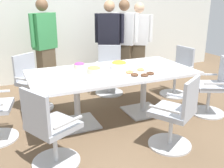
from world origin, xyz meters
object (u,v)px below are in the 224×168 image
(office_chair_0, at_px, (109,72))
(office_chair_4, at_px, (176,117))
(office_chair_3, at_px, (50,132))
(snack_bowl_candy_mix, at_px, (79,65))
(conference_table, at_px, (112,79))
(office_chair_1, at_px, (33,85))
(napkin_pile, at_px, (161,65))
(person_standing_0, at_px, (45,44))
(person_standing_2, at_px, (124,41))
(office_chair_5, at_px, (213,89))
(snack_bowl_cookies, at_px, (94,70))
(snack_bowl_chips_orange, at_px, (119,64))
(person_standing_1, at_px, (109,42))
(person_standing_3, at_px, (138,41))
(donut_platter, at_px, (140,73))
(office_chair_6, at_px, (177,74))

(office_chair_0, height_order, office_chair_4, same)
(office_chair_3, bearing_deg, snack_bowl_candy_mix, 122.60)
(conference_table, distance_m, office_chair_1, 1.38)
(office_chair_0, height_order, napkin_pile, office_chair_0)
(office_chair_4, bearing_deg, person_standing_0, 79.37)
(office_chair_4, relative_size, person_standing_2, 0.52)
(office_chair_0, xyz_separation_m, office_chair_4, (-0.04, -2.14, 0.00))
(office_chair_5, relative_size, napkin_pile, 5.13)
(snack_bowl_candy_mix, bearing_deg, person_standing_0, 101.29)
(snack_bowl_cookies, relative_size, napkin_pile, 1.17)
(snack_bowl_cookies, height_order, napkin_pile, snack_bowl_cookies)
(office_chair_1, bearing_deg, snack_bowl_candy_mix, 104.02)
(snack_bowl_chips_orange, bearing_deg, office_chair_4, -80.20)
(office_chair_4, bearing_deg, snack_bowl_chips_orange, 68.79)
(office_chair_1, distance_m, snack_bowl_candy_mix, 0.92)
(conference_table, height_order, person_standing_2, person_standing_2)
(person_standing_1, distance_m, person_standing_3, 0.69)
(napkin_pile, bearing_deg, office_chair_0, 108.87)
(office_chair_0, height_order, office_chair_1, same)
(person_standing_3, height_order, donut_platter, person_standing_3)
(office_chair_1, height_order, person_standing_1, person_standing_1)
(person_standing_2, relative_size, person_standing_3, 1.03)
(office_chair_3, bearing_deg, person_standing_2, 112.78)
(person_standing_0, xyz_separation_m, donut_platter, (0.96, -2.02, -0.16))
(office_chair_5, relative_size, snack_bowl_chips_orange, 3.61)
(office_chair_1, distance_m, snack_bowl_chips_orange, 1.48)
(office_chair_1, height_order, donut_platter, office_chair_1)
(person_standing_3, bearing_deg, snack_bowl_chips_orange, 84.23)
(office_chair_4, distance_m, napkin_pile, 1.16)
(conference_table, height_order, office_chair_0, office_chair_0)
(person_standing_1, relative_size, snack_bowl_cookies, 8.32)
(office_chair_6, distance_m, snack_bowl_candy_mix, 1.98)
(office_chair_0, bearing_deg, conference_table, 94.44)
(office_chair_1, bearing_deg, snack_bowl_chips_orange, 110.47)
(office_chair_5, bearing_deg, office_chair_1, 87.00)
(office_chair_1, relative_size, snack_bowl_cookies, 4.37)
(office_chair_1, relative_size, office_chair_3, 1.00)
(conference_table, xyz_separation_m, office_chair_0, (0.41, 1.07, -0.22))
(person_standing_0, bearing_deg, office_chair_3, 51.96)
(office_chair_4, height_order, donut_platter, office_chair_4)
(person_standing_3, bearing_deg, person_standing_1, 33.59)
(conference_table, xyz_separation_m, napkin_pile, (0.80, -0.07, 0.16))
(person_standing_2, distance_m, snack_bowl_candy_mix, 1.84)
(office_chair_0, bearing_deg, office_chair_3, 77.19)
(office_chair_1, xyz_separation_m, person_standing_1, (1.68, 0.71, 0.50))
(person_standing_0, height_order, person_standing_3, person_standing_0)
(office_chair_4, relative_size, person_standing_0, 0.51)
(office_chair_3, distance_m, donut_platter, 1.53)
(office_chair_6, relative_size, person_standing_0, 0.51)
(office_chair_4, distance_m, office_chair_5, 1.29)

